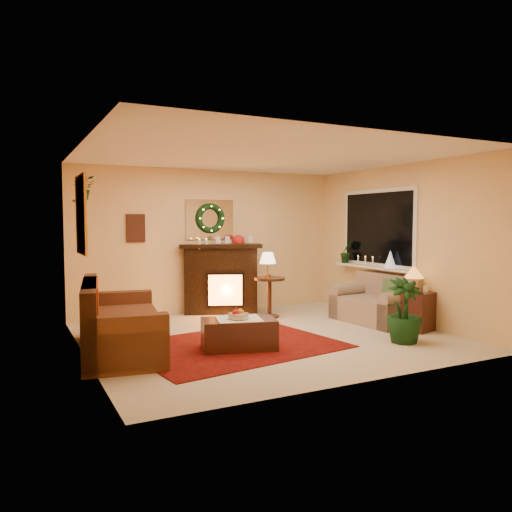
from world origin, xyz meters
name	(u,v)px	position (x,y,z in m)	size (l,w,h in m)	color
floor	(267,337)	(0.00, 0.00, 0.00)	(5.00, 5.00, 0.00)	beige
ceiling	(267,155)	(0.00, 0.00, 2.60)	(5.00, 5.00, 0.00)	white
wall_back	(209,241)	(0.00, 2.25, 1.30)	(5.00, 5.00, 0.00)	#EFD88C
wall_front	(370,257)	(0.00, -2.25, 1.30)	(5.00, 5.00, 0.00)	#EFD88C
wall_left	(84,252)	(-2.50, 0.00, 1.30)	(4.50, 4.50, 0.00)	#EFD88C
wall_right	(401,244)	(2.50, 0.00, 1.30)	(4.50, 4.50, 0.00)	#EFD88C
area_rug	(234,346)	(-0.64, -0.27, 0.01)	(2.68, 2.01, 0.01)	maroon
sofa	(122,318)	(-2.04, 0.11, 0.43)	(0.93, 2.12, 0.91)	brown
red_throw	(118,315)	(-2.05, 0.26, 0.46)	(0.85, 1.38, 0.02)	red
fireplace	(221,283)	(0.13, 2.04, 0.55)	(1.30, 0.41, 1.19)	black
poinsettia	(238,241)	(0.47, 2.01, 1.30)	(0.23, 0.23, 0.23)	red
mantel_candle_a	(199,244)	(-0.29, 2.00, 1.26)	(0.06, 0.06, 0.17)	white
mantel_candle_b	(206,244)	(-0.16, 1.99, 1.26)	(0.06, 0.06, 0.18)	#EDE9C2
mantel_mirror	(210,219)	(0.00, 2.23, 1.70)	(0.92, 0.02, 0.72)	white
wreath	(211,218)	(0.00, 2.19, 1.72)	(0.55, 0.55, 0.11)	#194719
wall_art	(136,228)	(-1.35, 2.23, 1.55)	(0.32, 0.03, 0.48)	#381E11
gold_mirror	(81,215)	(-2.48, 0.30, 1.75)	(0.03, 0.84, 1.00)	gold
hanging_plant	(84,200)	(-2.34, 1.05, 1.97)	(0.33, 0.28, 0.36)	#194719
loveseat	(374,297)	(2.06, 0.12, 0.42)	(0.79, 1.36, 0.79)	#9F9681
window_frame	(378,228)	(2.48, 0.55, 1.55)	(0.03, 1.86, 1.36)	white
window_glass	(377,228)	(2.47, 0.55, 1.55)	(0.02, 1.70, 1.22)	black
window_sill	(373,267)	(2.38, 0.55, 0.87)	(0.22, 1.86, 0.04)	white
mini_tree	(390,259)	(2.39, 0.11, 1.04)	(0.19, 0.19, 0.29)	silver
sill_plant	(346,253)	(2.34, 1.26, 1.08)	(0.29, 0.24, 0.54)	#185A20
side_table_round	(269,299)	(0.73, 1.29, 0.32)	(0.53, 0.53, 0.70)	#371D13
lamp_cream	(268,267)	(0.71, 1.31, 0.88)	(0.29, 0.29, 0.44)	#FFE5BD
end_table_square	(416,312)	(2.26, -0.62, 0.27)	(0.48, 0.48, 0.59)	#42200E
lamp_tiffany	(414,282)	(2.23, -0.59, 0.74)	(0.30, 0.30, 0.44)	orange
coffee_table	(239,333)	(-0.66, -0.46, 0.21)	(0.95, 0.52, 0.40)	black
fruit_bowl	(238,316)	(-0.68, -0.49, 0.45)	(0.27, 0.27, 0.06)	beige
floor_palm	(404,310)	(1.53, -1.15, 0.45)	(1.49, 1.49, 2.66)	#17531B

